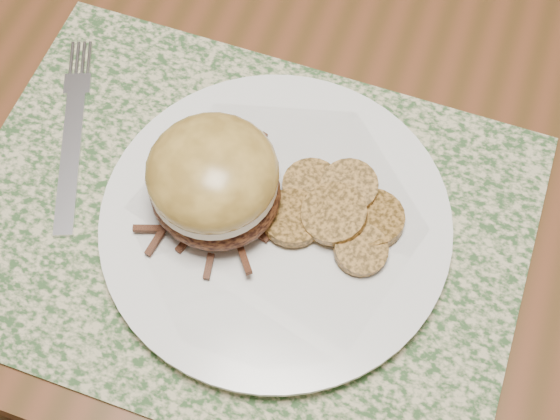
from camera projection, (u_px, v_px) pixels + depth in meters
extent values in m
plane|color=#57351E|center=(295.00, 280.00, 1.41)|extent=(3.50, 3.50, 0.00)
cube|color=brown|center=(308.00, 3.00, 0.76)|extent=(1.50, 0.90, 0.04)
cube|color=#32532B|center=(241.00, 225.00, 0.62)|extent=(0.45, 0.33, 0.00)
cylinder|color=white|center=(276.00, 223.00, 0.61)|extent=(0.26, 0.26, 0.02)
ellipsoid|color=black|center=(215.00, 191.00, 0.59)|extent=(0.13, 0.12, 0.04)
cylinder|color=beige|center=(213.00, 179.00, 0.58)|extent=(0.12, 0.12, 0.01)
ellipsoid|color=#B2893A|center=(212.00, 172.00, 0.57)|extent=(0.12, 0.12, 0.05)
cylinder|color=#9F6C2F|center=(312.00, 186.00, 0.62)|extent=(0.06, 0.06, 0.01)
cylinder|color=#9F6C2F|center=(349.00, 186.00, 0.61)|extent=(0.06, 0.06, 0.01)
cylinder|color=#9F6C2F|center=(369.00, 218.00, 0.60)|extent=(0.06, 0.06, 0.02)
cylinder|color=#9F6C2F|center=(293.00, 218.00, 0.60)|extent=(0.07, 0.07, 0.01)
cylinder|color=#9F6C2F|center=(334.00, 214.00, 0.59)|extent=(0.07, 0.07, 0.02)
cylinder|color=#9F6C2F|center=(361.00, 250.00, 0.59)|extent=(0.05, 0.05, 0.01)
cube|color=silver|center=(70.00, 162.00, 0.65)|extent=(0.06, 0.13, 0.00)
cube|color=silver|center=(78.00, 84.00, 0.68)|extent=(0.03, 0.03, 0.00)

